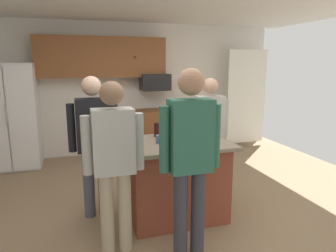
% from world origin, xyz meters
% --- Properties ---
extents(floor, '(7.04, 7.04, 0.00)m').
position_xyz_m(floor, '(0.00, 0.00, 0.00)').
color(floor, '#937A5B').
rests_on(floor, ground).
extents(back_wall, '(6.40, 0.10, 2.60)m').
position_xyz_m(back_wall, '(0.00, 2.80, 1.30)').
color(back_wall, white).
rests_on(back_wall, ground).
extents(french_door_window_panel, '(0.90, 0.06, 2.00)m').
position_xyz_m(french_door_window_panel, '(2.60, 2.40, 1.10)').
color(french_door_window_panel, white).
rests_on(french_door_window_panel, ground).
extents(cabinet_run_upper, '(2.40, 0.38, 0.75)m').
position_xyz_m(cabinet_run_upper, '(-0.40, 2.60, 1.93)').
color(cabinet_run_upper, brown).
extents(cabinet_run_lower, '(1.80, 0.63, 0.90)m').
position_xyz_m(cabinet_run_lower, '(0.60, 2.48, 0.45)').
color(cabinet_run_lower, brown).
rests_on(cabinet_run_lower, ground).
extents(refrigerator, '(0.86, 0.76, 1.82)m').
position_xyz_m(refrigerator, '(-2.00, 2.38, 0.91)').
color(refrigerator, white).
rests_on(refrigerator, ground).
extents(microwave_over_range, '(0.56, 0.40, 0.32)m').
position_xyz_m(microwave_over_range, '(0.60, 2.50, 1.45)').
color(microwave_over_range, black).
extents(kitchen_island, '(1.23, 0.90, 0.93)m').
position_xyz_m(kitchen_island, '(0.15, -0.14, 0.47)').
color(kitchen_island, brown).
rests_on(kitchen_island, ground).
extents(person_host_foreground, '(0.57, 0.22, 1.62)m').
position_xyz_m(person_host_foreground, '(0.84, 0.42, 0.93)').
color(person_host_foreground, tan).
rests_on(person_host_foreground, ground).
extents(person_elder_center, '(0.57, 0.22, 1.66)m').
position_xyz_m(person_elder_center, '(-0.61, -0.63, 0.95)').
color(person_elder_center, tan).
rests_on(person_elder_center, ground).
extents(person_guest_by_door, '(0.57, 0.22, 1.67)m').
position_xyz_m(person_guest_by_door, '(-0.75, 0.15, 0.97)').
color(person_guest_by_door, '#4C5166').
rests_on(person_guest_by_door, ground).
extents(person_guest_left, '(0.57, 0.23, 1.77)m').
position_xyz_m(person_guest_left, '(0.03, -0.93, 1.03)').
color(person_guest_left, '#383842').
rests_on(person_guest_left, ground).
extents(tumbler_amber, '(0.07, 0.07, 0.15)m').
position_xyz_m(tumbler_amber, '(0.34, 0.15, 1.00)').
color(tumbler_amber, black).
rests_on(tumbler_amber, kitchen_island).
extents(mug_blue_stoneware, '(0.12, 0.08, 0.10)m').
position_xyz_m(mug_blue_stoneware, '(-0.04, -0.16, 0.97)').
color(mug_blue_stoneware, '#4C6B99').
rests_on(mug_blue_stoneware, kitchen_island).
extents(glass_dark_ale, '(0.07, 0.07, 0.17)m').
position_xyz_m(glass_dark_ale, '(0.01, 0.15, 1.01)').
color(glass_dark_ale, black).
rests_on(glass_dark_ale, kitchen_island).
extents(mug_ceramic_white, '(0.13, 0.08, 0.11)m').
position_xyz_m(mug_ceramic_white, '(0.45, 0.08, 0.98)').
color(mug_ceramic_white, '#4C6B99').
rests_on(mug_ceramic_white, kitchen_island).
extents(serving_tray, '(0.44, 0.30, 0.04)m').
position_xyz_m(serving_tray, '(0.32, -0.13, 0.95)').
color(serving_tray, '#B7B7BC').
rests_on(serving_tray, kitchen_island).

